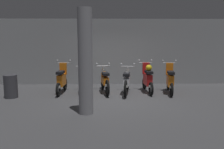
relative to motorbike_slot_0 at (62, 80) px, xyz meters
name	(u,v)px	position (x,y,z in m)	size (l,w,h in m)	color
ground_plane	(117,98)	(2.14, -0.86, -0.53)	(80.00, 80.00, 0.00)	#424244
back_wall	(114,52)	(2.14, 1.94, 0.99)	(16.00, 0.30, 3.03)	gray
motorbike_slot_0	(62,80)	(0.00, 0.00, 0.00)	(0.59, 1.68, 1.29)	black
motorbike_slot_1	(83,81)	(0.85, -0.05, -0.04)	(0.56, 1.95, 1.03)	black
motorbike_slot_2	(105,80)	(1.71, 0.01, -0.04)	(0.58, 1.94, 1.15)	black
motorbike_slot_3	(127,81)	(2.58, -0.17, -0.04)	(0.58, 1.94, 1.15)	black
motorbike_slot_4	(148,78)	(3.43, 0.01, 0.04)	(0.59, 1.68, 1.29)	black
motorbike_slot_5	(170,80)	(4.29, -0.16, 0.00)	(0.58, 1.68, 1.29)	black
support_pillar	(85,62)	(1.17, -2.68, 0.99)	(0.42, 0.42, 3.03)	gray
trash_bin	(11,86)	(-1.74, -0.73, -0.10)	(0.48, 0.48, 0.85)	#38383D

